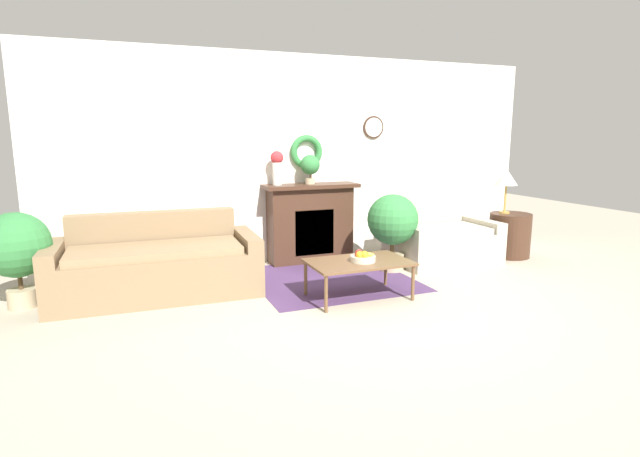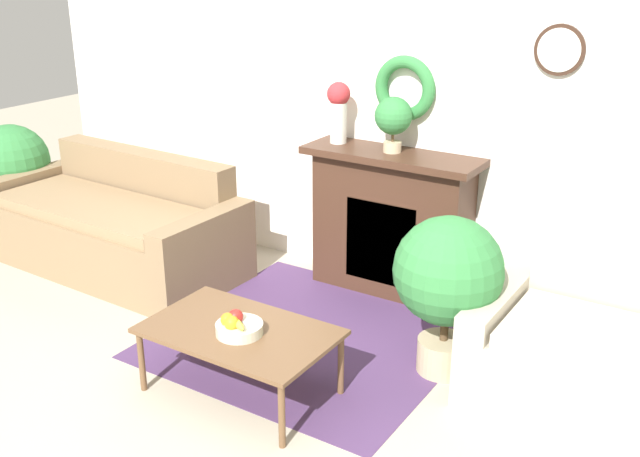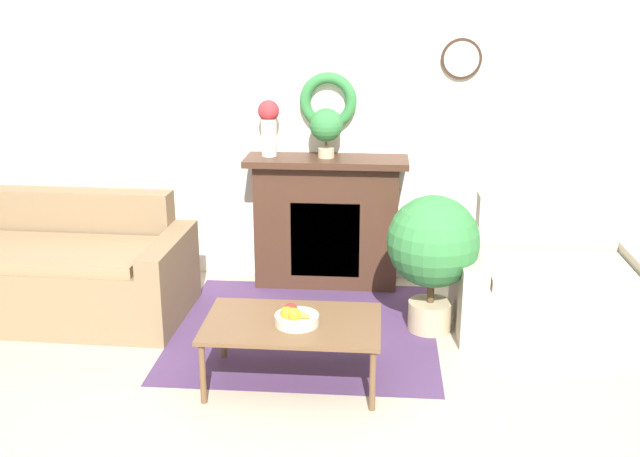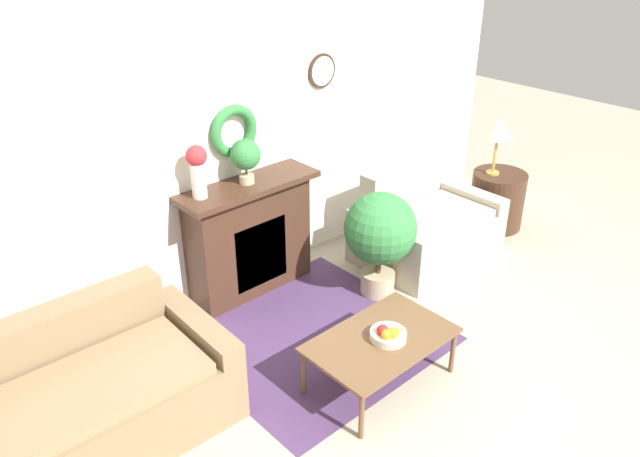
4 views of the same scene
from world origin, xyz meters
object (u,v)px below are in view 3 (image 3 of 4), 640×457
at_px(potted_plant_floor_by_loveseat, 433,247).
at_px(fireplace, 327,221).
at_px(couch_left, 43,271).
at_px(loveseat_right, 551,284).
at_px(potted_plant_on_mantel, 326,127).
at_px(vase_on_mantel_left, 269,123).
at_px(coffee_table, 292,327).
at_px(fruit_bowl, 295,317).

bearing_deg(potted_plant_floor_by_loveseat, fireplace, 133.72).
relative_size(fireplace, couch_left, 0.59).
height_order(loveseat_right, potted_plant_floor_by_loveseat, potted_plant_floor_by_loveseat).
distance_m(couch_left, potted_plant_floor_by_loveseat, 2.81).
relative_size(fireplace, potted_plant_on_mantel, 3.32).
height_order(couch_left, vase_on_mantel_left, vase_on_mantel_left).
bearing_deg(vase_on_mantel_left, potted_plant_on_mantel, -2.59).
height_order(loveseat_right, vase_on_mantel_left, vase_on_mantel_left).
distance_m(couch_left, vase_on_mantel_left, 1.99).
relative_size(loveseat_right, vase_on_mantel_left, 3.10).
xyz_separation_m(coffee_table, vase_on_mantel_left, (-0.37, 1.64, 0.93)).
distance_m(loveseat_right, potted_plant_on_mantel, 2.01).
distance_m(potted_plant_on_mantel, potted_plant_floor_by_loveseat, 1.31).
relative_size(couch_left, potted_plant_on_mantel, 5.62).
height_order(vase_on_mantel_left, potted_plant_floor_by_loveseat, vase_on_mantel_left).
bearing_deg(couch_left, potted_plant_on_mantel, 21.37).
bearing_deg(fireplace, potted_plant_on_mantel, -106.79).
bearing_deg(fruit_bowl, fireplace, 88.03).
height_order(loveseat_right, potted_plant_on_mantel, potted_plant_on_mantel).
height_order(vase_on_mantel_left, potted_plant_on_mantel, vase_on_mantel_left).
bearing_deg(loveseat_right, vase_on_mantel_left, 162.82).
relative_size(potted_plant_on_mantel, potted_plant_floor_by_loveseat, 0.39).
xyz_separation_m(loveseat_right, potted_plant_on_mantel, (-1.63, 0.62, 0.98)).
bearing_deg(potted_plant_floor_by_loveseat, loveseat_right, 11.81).
height_order(loveseat_right, fruit_bowl, loveseat_right).
bearing_deg(fruit_bowl, potted_plant_floor_by_loveseat, 45.68).
bearing_deg(fireplace, couch_left, -159.88).
xyz_separation_m(coffee_table, potted_plant_floor_by_loveseat, (0.86, 0.81, 0.24)).
xyz_separation_m(fireplace, vase_on_mantel_left, (-0.45, 0.01, 0.77)).
xyz_separation_m(fruit_bowl, potted_plant_floor_by_loveseat, (0.84, 0.86, 0.17)).
distance_m(fireplace, fruit_bowl, 1.68).
bearing_deg(coffee_table, potted_plant_floor_by_loveseat, 43.45).
distance_m(couch_left, coffee_table, 2.13).
xyz_separation_m(loveseat_right, potted_plant_floor_by_loveseat, (-0.85, -0.18, 0.31)).
relative_size(couch_left, fruit_bowl, 8.20).
distance_m(fireplace, potted_plant_on_mantel, 0.75).
relative_size(coffee_table, fruit_bowl, 4.02).
bearing_deg(couch_left, loveseat_right, 3.13).
bearing_deg(potted_plant_on_mantel, fireplace, 73.21).
bearing_deg(potted_plant_floor_by_loveseat, fruit_bowl, -134.32).
distance_m(coffee_table, potted_plant_on_mantel, 1.86).
distance_m(loveseat_right, potted_plant_floor_by_loveseat, 0.92).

